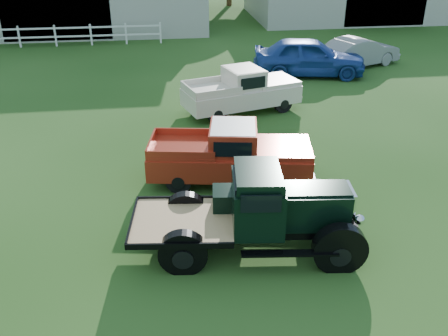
{
  "coord_description": "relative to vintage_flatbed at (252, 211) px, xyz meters",
  "views": [
    {
      "loc": [
        -1.34,
        -9.99,
        6.8
      ],
      "look_at": [
        0.2,
        1.2,
        1.05
      ],
      "focal_mm": 40.0,
      "sensor_mm": 36.0,
      "label": 1
    }
  ],
  "objects": [
    {
      "name": "fence_rail",
      "position": [
        -8.55,
        20.85,
        -0.4
      ],
      "size": [
        14.2,
        0.16,
        1.2
      ],
      "primitive_type": null,
      "color": "white",
      "rests_on": "ground"
    },
    {
      "name": "misc_car_blue",
      "position": [
        5.2,
        13.21,
        -0.12
      ],
      "size": [
        5.49,
        3.07,
        1.76
      ],
      "primitive_type": "imported",
      "rotation": [
        0.0,
        0.0,
        1.37
      ],
      "color": "navy",
      "rests_on": "ground"
    },
    {
      "name": "white_pickup",
      "position": [
        1.25,
        8.79,
        -0.17
      ],
      "size": [
        4.85,
        2.97,
        1.67
      ],
      "primitive_type": null,
      "rotation": [
        0.0,
        0.0,
        0.29
      ],
      "color": "beige",
      "rests_on": "ground"
    },
    {
      "name": "vintage_flatbed",
      "position": [
        0.0,
        0.0,
        0.0
      ],
      "size": [
        5.23,
        2.54,
        2.0
      ],
      "primitive_type": null,
      "rotation": [
        0.0,
        0.0,
        -0.11
      ],
      "color": "black",
      "rests_on": "ground"
    },
    {
      "name": "red_pickup",
      "position": [
        -0.01,
        3.31,
        -0.15
      ],
      "size": [
        4.9,
        2.56,
        1.7
      ],
      "primitive_type": null,
      "rotation": [
        0.0,
        0.0,
        -0.17
      ],
      "color": "#A52916",
      "rests_on": "ground"
    },
    {
      "name": "ground",
      "position": [
        -0.55,
        0.85,
        -1.0
      ],
      "size": [
        120.0,
        120.0,
        0.0
      ],
      "primitive_type": "plane",
      "color": "#16390D"
    },
    {
      "name": "misc_car_grey",
      "position": [
        8.14,
        14.42,
        -0.29
      ],
      "size": [
        4.56,
        3.01,
        1.42
      ],
      "primitive_type": "imported",
      "rotation": [
        0.0,
        0.0,
        1.95
      ],
      "color": "gray",
      "rests_on": "ground"
    }
  ]
}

